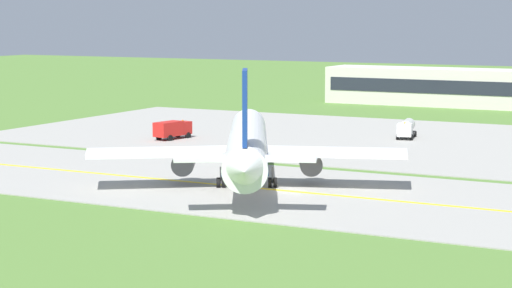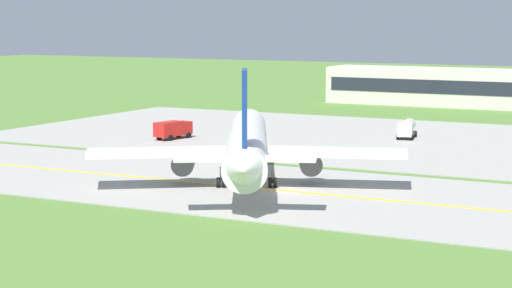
% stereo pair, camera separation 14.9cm
% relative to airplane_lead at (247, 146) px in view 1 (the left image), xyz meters
% --- Properties ---
extents(ground_plane, '(500.00, 500.00, 0.00)m').
position_rel_airplane_lead_xyz_m(ground_plane, '(5.26, -1.28, -4.13)').
color(ground_plane, '#517A33').
extents(taxiway_strip, '(240.00, 28.00, 0.10)m').
position_rel_airplane_lead_xyz_m(taxiway_strip, '(5.26, -1.28, -4.08)').
color(taxiway_strip, '#9E9B93').
rests_on(taxiway_strip, ground).
extents(apron_pad, '(140.00, 52.00, 0.10)m').
position_rel_airplane_lead_xyz_m(apron_pad, '(15.26, 40.72, -4.08)').
color(apron_pad, '#9E9B93').
rests_on(apron_pad, ground).
extents(taxiway_centreline, '(220.00, 0.60, 0.01)m').
position_rel_airplane_lead_xyz_m(taxiway_centreline, '(5.26, -1.28, -4.03)').
color(taxiway_centreline, yellow).
rests_on(taxiway_centreline, taxiway_strip).
extents(airplane_lead, '(30.49, 36.76, 12.70)m').
position_rel_airplane_lead_xyz_m(airplane_lead, '(0.00, 0.00, 0.00)').
color(airplane_lead, white).
rests_on(airplane_lead, ground).
extents(service_truck_baggage, '(3.15, 6.27, 2.60)m').
position_rel_airplane_lead_xyz_m(service_truck_baggage, '(-26.44, 27.56, -2.60)').
color(service_truck_baggage, red).
rests_on(service_truck_baggage, ground).
extents(service_truck_fuel, '(3.27, 6.29, 2.65)m').
position_rel_airplane_lead_xyz_m(service_truck_fuel, '(2.39, 43.64, -2.60)').
color(service_truck_fuel, silver).
rests_on(service_truck_fuel, ground).
extents(terminal_building, '(60.98, 10.06, 8.37)m').
position_rel_airplane_lead_xyz_m(terminal_building, '(0.22, 95.47, -0.52)').
color(terminal_building, beige).
rests_on(terminal_building, ground).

